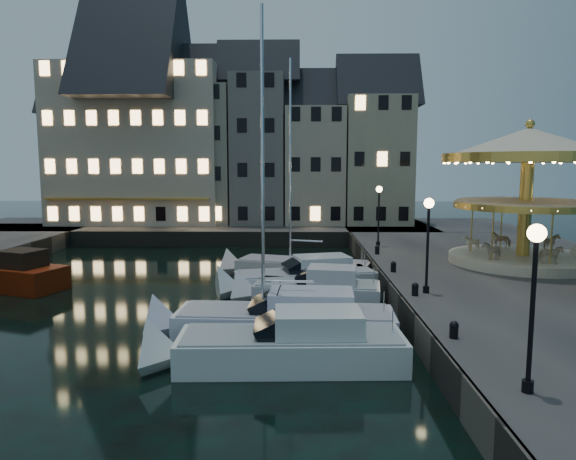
{
  "coord_description": "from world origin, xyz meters",
  "views": [
    {
      "loc": [
        1.52,
        -21.13,
        6.82
      ],
      "look_at": [
        1.0,
        8.0,
        3.2
      ],
      "focal_mm": 32.0,
      "sensor_mm": 36.0,
      "label": 1
    }
  ],
  "objects_px": {
    "bollard_d": "(377,249)",
    "red_fishing_boat": "(5,276)",
    "bollard_c": "(393,266)",
    "motorboat_c": "(275,321)",
    "motorboat_e": "(299,280)",
    "streetlamp_b": "(428,232)",
    "streetlamp_c": "(379,207)",
    "streetlamp_a": "(534,284)",
    "bollard_b": "(415,289)",
    "bollard_a": "(454,329)",
    "motorboat_b": "(279,348)",
    "motorboat_f": "(294,269)",
    "motorboat_d": "(309,292)",
    "carousel": "(528,170)"
  },
  "relations": [
    {
      "from": "bollard_d",
      "to": "motorboat_d",
      "type": "bearing_deg",
      "value": -121.51
    },
    {
      "from": "motorboat_b",
      "to": "red_fishing_boat",
      "type": "distance_m",
      "value": 19.41
    },
    {
      "from": "streetlamp_b",
      "to": "motorboat_b",
      "type": "distance_m",
      "value": 8.84
    },
    {
      "from": "streetlamp_b",
      "to": "red_fishing_boat",
      "type": "height_order",
      "value": "red_fishing_boat"
    },
    {
      "from": "bollard_c",
      "to": "carousel",
      "type": "xyz_separation_m",
      "value": [
        7.81,
        2.45,
        5.04
      ]
    },
    {
      "from": "bollard_d",
      "to": "red_fishing_boat",
      "type": "xyz_separation_m",
      "value": [
        -21.55,
        -4.04,
        -0.91
      ]
    },
    {
      "from": "bollard_d",
      "to": "motorboat_c",
      "type": "height_order",
      "value": "motorboat_c"
    },
    {
      "from": "streetlamp_a",
      "to": "red_fishing_boat",
      "type": "height_order",
      "value": "red_fishing_boat"
    },
    {
      "from": "bollard_b",
      "to": "motorboat_f",
      "type": "distance_m",
      "value": 10.79
    },
    {
      "from": "motorboat_c",
      "to": "red_fishing_boat",
      "type": "height_order",
      "value": "motorboat_c"
    },
    {
      "from": "motorboat_f",
      "to": "bollard_c",
      "type": "bearing_deg",
      "value": -39.44
    },
    {
      "from": "streetlamp_b",
      "to": "motorboat_f",
      "type": "relative_size",
      "value": 0.34
    },
    {
      "from": "streetlamp_b",
      "to": "bollard_c",
      "type": "bearing_deg",
      "value": 97.59
    },
    {
      "from": "bollard_d",
      "to": "motorboat_f",
      "type": "distance_m",
      "value": 5.51
    },
    {
      "from": "streetlamp_b",
      "to": "streetlamp_a",
      "type": "bearing_deg",
      "value": -90.0
    },
    {
      "from": "streetlamp_a",
      "to": "bollard_c",
      "type": "xyz_separation_m",
      "value": [
        -0.6,
        14.5,
        -2.41
      ]
    },
    {
      "from": "bollard_a",
      "to": "motorboat_e",
      "type": "distance_m",
      "value": 12.36
    },
    {
      "from": "bollard_c",
      "to": "bollard_d",
      "type": "height_order",
      "value": "same"
    },
    {
      "from": "motorboat_b",
      "to": "carousel",
      "type": "xyz_separation_m",
      "value": [
        13.49,
        12.17,
        6.0
      ]
    },
    {
      "from": "streetlamp_c",
      "to": "bollard_c",
      "type": "relative_size",
      "value": 7.32
    },
    {
      "from": "streetlamp_c",
      "to": "bollard_b",
      "type": "bearing_deg",
      "value": -92.45
    },
    {
      "from": "motorboat_c",
      "to": "red_fishing_boat",
      "type": "bearing_deg",
      "value": 152.16
    },
    {
      "from": "streetlamp_b",
      "to": "bollard_b",
      "type": "bearing_deg",
      "value": -140.19
    },
    {
      "from": "streetlamp_c",
      "to": "bollard_a",
      "type": "bearing_deg",
      "value": -91.76
    },
    {
      "from": "streetlamp_c",
      "to": "motorboat_b",
      "type": "xyz_separation_m",
      "value": [
        -6.28,
        -18.73,
        -3.37
      ]
    },
    {
      "from": "bollard_c",
      "to": "bollard_d",
      "type": "relative_size",
      "value": 1.0
    },
    {
      "from": "bollard_d",
      "to": "motorboat_d",
      "type": "height_order",
      "value": "motorboat_d"
    },
    {
      "from": "streetlamp_b",
      "to": "streetlamp_c",
      "type": "bearing_deg",
      "value": 90.0
    },
    {
      "from": "red_fishing_boat",
      "to": "carousel",
      "type": "bearing_deg",
      "value": 1.93
    },
    {
      "from": "motorboat_f",
      "to": "red_fishing_boat",
      "type": "xyz_separation_m",
      "value": [
        -16.26,
        -2.89,
        0.17
      ]
    },
    {
      "from": "motorboat_c",
      "to": "motorboat_e",
      "type": "xyz_separation_m",
      "value": [
        0.98,
        7.56,
        -0.04
      ]
    },
    {
      "from": "bollard_c",
      "to": "motorboat_e",
      "type": "relative_size",
      "value": 0.07
    },
    {
      "from": "red_fishing_boat",
      "to": "motorboat_b",
      "type": "bearing_deg",
      "value": -35.17
    },
    {
      "from": "bollard_d",
      "to": "carousel",
      "type": "xyz_separation_m",
      "value": [
        7.81,
        -3.05,
        5.04
      ]
    },
    {
      "from": "streetlamp_c",
      "to": "motorboat_c",
      "type": "bearing_deg",
      "value": -112.53
    },
    {
      "from": "motorboat_e",
      "to": "red_fishing_boat",
      "type": "bearing_deg",
      "value": 177.64
    },
    {
      "from": "bollard_b",
      "to": "motorboat_b",
      "type": "bearing_deg",
      "value": -140.22
    },
    {
      "from": "carousel",
      "to": "motorboat_e",
      "type": "bearing_deg",
      "value": -172.54
    },
    {
      "from": "streetlamp_a",
      "to": "motorboat_e",
      "type": "distance_m",
      "value": 16.6
    },
    {
      "from": "bollard_b",
      "to": "bollard_d",
      "type": "relative_size",
      "value": 1.0
    },
    {
      "from": "motorboat_b",
      "to": "carousel",
      "type": "relative_size",
      "value": 0.95
    },
    {
      "from": "streetlamp_a",
      "to": "motorboat_e",
      "type": "relative_size",
      "value": 0.48
    },
    {
      "from": "bollard_b",
      "to": "motorboat_c",
      "type": "distance_m",
      "value": 6.28
    },
    {
      "from": "streetlamp_c",
      "to": "bollard_a",
      "type": "height_order",
      "value": "streetlamp_c"
    },
    {
      "from": "bollard_d",
      "to": "bollard_c",
      "type": "bearing_deg",
      "value": -90.0
    },
    {
      "from": "carousel",
      "to": "streetlamp_c",
      "type": "bearing_deg",
      "value": 137.74
    },
    {
      "from": "motorboat_e",
      "to": "motorboat_f",
      "type": "height_order",
      "value": "motorboat_f"
    },
    {
      "from": "bollard_c",
      "to": "streetlamp_c",
      "type": "bearing_deg",
      "value": 86.19
    },
    {
      "from": "bollard_b",
      "to": "motorboat_e",
      "type": "xyz_separation_m",
      "value": [
        -4.97,
        5.77,
        -0.96
      ]
    },
    {
      "from": "bollard_d",
      "to": "red_fishing_boat",
      "type": "relative_size",
      "value": 0.07
    }
  ]
}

